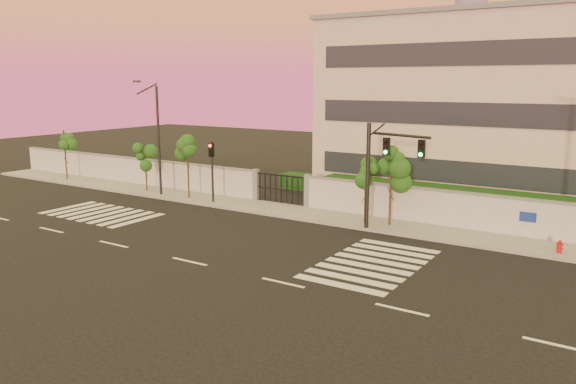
% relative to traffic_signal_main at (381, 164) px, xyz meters
% --- Properties ---
extents(ground, '(120.00, 120.00, 0.00)m').
position_rel_traffic_signal_main_xyz_m(ground, '(-5.09, -9.19, -3.66)').
color(ground, black).
rests_on(ground, ground).
extents(sidewalk, '(60.00, 3.00, 0.15)m').
position_rel_traffic_signal_main_xyz_m(sidewalk, '(-5.09, 1.31, -3.58)').
color(sidewalk, gray).
rests_on(sidewalk, ground).
extents(perimeter_wall, '(60.00, 0.36, 2.20)m').
position_rel_traffic_signal_main_xyz_m(perimeter_wall, '(-4.98, 2.81, -2.59)').
color(perimeter_wall, '#B4B7BC').
rests_on(perimeter_wall, ground).
extents(hedge_row, '(41.00, 4.25, 1.80)m').
position_rel_traffic_signal_main_xyz_m(hedge_row, '(-3.92, 5.55, -2.84)').
color(hedge_row, black).
rests_on(hedge_row, ground).
extents(institutional_building, '(24.40, 12.40, 12.25)m').
position_rel_traffic_signal_main_xyz_m(institutional_building, '(3.91, 12.80, 2.50)').
color(institutional_building, beige).
rests_on(institutional_building, ground).
extents(road_markings, '(57.00, 7.62, 0.02)m').
position_rel_traffic_signal_main_xyz_m(road_markings, '(-6.67, -5.43, -3.65)').
color(road_markings, silver).
rests_on(road_markings, ground).
extents(street_tree_a, '(1.34, 1.07, 4.11)m').
position_rel_traffic_signal_main_xyz_m(street_tree_a, '(-27.67, 1.04, -0.63)').
color(street_tree_a, '#382314').
rests_on(street_tree_a, ground).
extents(street_tree_b, '(1.30, 1.04, 3.41)m').
position_rel_traffic_signal_main_xyz_m(street_tree_b, '(-18.57, 1.08, -1.14)').
color(street_tree_b, '#382314').
rests_on(street_tree_b, ground).
extents(street_tree_c, '(1.37, 1.09, 4.46)m').
position_rel_traffic_signal_main_xyz_m(street_tree_c, '(-14.22, 0.79, -0.37)').
color(street_tree_c, '#382314').
rests_on(street_tree_c, ground).
extents(street_tree_d, '(1.30, 1.04, 4.04)m').
position_rel_traffic_signal_main_xyz_m(street_tree_d, '(-1.23, 0.93, -0.68)').
color(street_tree_d, '#382314').
rests_on(street_tree_d, ground).
extents(street_tree_e, '(1.47, 1.17, 4.51)m').
position_rel_traffic_signal_main_xyz_m(street_tree_e, '(0.10, 1.28, -0.34)').
color(street_tree_e, '#382314').
rests_on(street_tree_e, ground).
extents(traffic_signal_main, '(3.61, 1.13, 5.78)m').
position_rel_traffic_signal_main_xyz_m(traffic_signal_main, '(0.00, 0.00, 0.00)').
color(traffic_signal_main, black).
rests_on(traffic_signal_main, ground).
extents(traffic_signal_secondary, '(0.32, 0.32, 4.12)m').
position_rel_traffic_signal_main_xyz_m(traffic_signal_secondary, '(-12.05, 0.67, -1.04)').
color(traffic_signal_secondary, black).
rests_on(traffic_signal_secondary, ground).
extents(streetlight_west, '(0.48, 1.92, 7.98)m').
position_rel_traffic_signal_main_xyz_m(streetlight_west, '(-16.73, 0.47, 0.65)').
color(streetlight_west, black).
rests_on(streetlight_west, ground).
extents(fire_hydrant, '(0.29, 0.29, 0.77)m').
position_rel_traffic_signal_main_xyz_m(fire_hydrant, '(8.69, 0.61, -3.27)').
color(fire_hydrant, red).
rests_on(fire_hydrant, ground).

